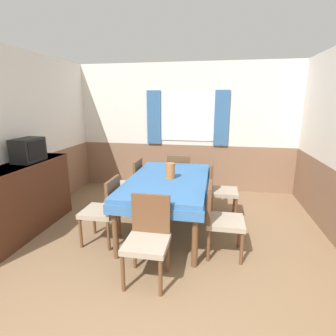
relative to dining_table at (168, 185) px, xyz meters
name	(u,v)px	position (x,y,z in m)	size (l,w,h in m)	color
wall_back	(185,128)	(0.01, 1.93, 0.63)	(4.87, 0.10, 2.60)	white
wall_left	(13,140)	(-2.26, -0.22, 0.62)	(0.05, 4.65, 2.60)	white
dining_table	(168,185)	(0.00, 0.00, 0.00)	(1.13, 1.94, 0.78)	#386BA8
chair_left_near	(104,208)	(-0.75, -0.55, -0.19)	(0.44, 0.44, 0.90)	brown
chair_head_window	(179,176)	(0.00, 1.15, -0.19)	(0.44, 0.44, 0.90)	brown
chair_right_near	(220,217)	(0.75, -0.55, -0.19)	(0.44, 0.44, 0.90)	brown
chair_right_far	(220,188)	(0.75, 0.55, -0.19)	(0.44, 0.44, 0.90)	brown
chair_left_far	(131,183)	(-0.75, 0.55, -0.19)	(0.44, 0.44, 0.90)	brown
chair_head_near	(148,236)	(0.00, -1.15, -0.19)	(0.44, 0.44, 0.90)	brown
sideboard	(25,198)	(-1.99, -0.45, -0.17)	(0.46, 1.59, 1.01)	#4C2819
tv	(28,150)	(-1.96, -0.29, 0.50)	(0.29, 0.44, 0.34)	black
vase	(170,171)	(0.04, 0.00, 0.21)	(0.14, 0.14, 0.22)	#B26B38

